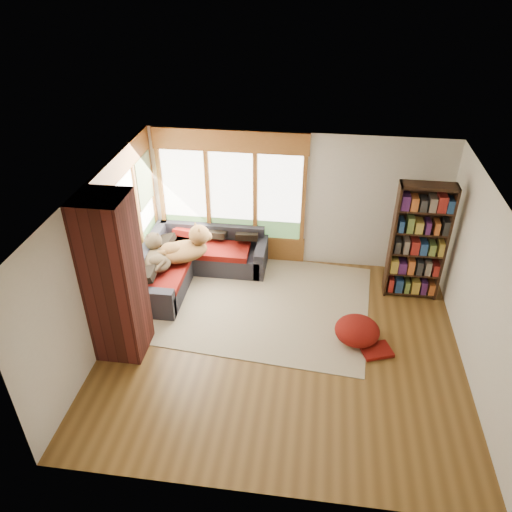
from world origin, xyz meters
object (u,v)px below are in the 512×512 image
(dog_brindle, at_px, (156,252))
(bookshelf, at_px, (418,243))
(brick_chimney, at_px, (114,279))
(sectional_sofa, at_px, (186,262))
(area_rug, at_px, (258,302))
(pouf, at_px, (357,330))
(dog_tan, at_px, (186,244))

(dog_brindle, bearing_deg, bookshelf, -110.86)
(brick_chimney, xyz_separation_m, dog_brindle, (0.05, 1.62, -0.54))
(brick_chimney, bearing_deg, sectional_sofa, 77.71)
(area_rug, xyz_separation_m, dog_brindle, (-1.84, 0.22, 0.75))
(bookshelf, distance_m, pouf, 1.89)
(brick_chimney, distance_m, dog_tan, 2.02)
(pouf, distance_m, dog_tan, 3.33)
(brick_chimney, bearing_deg, dog_brindle, 88.27)
(bookshelf, height_order, dog_tan, bookshelf)
(dog_tan, bearing_deg, sectional_sofa, 85.75)
(pouf, height_order, dog_tan, dog_tan)
(sectional_sofa, height_order, pouf, sectional_sofa)
(dog_tan, height_order, dog_brindle, dog_tan)
(brick_chimney, bearing_deg, pouf, 10.28)
(area_rug, relative_size, dog_tan, 3.47)
(sectional_sofa, height_order, area_rug, sectional_sofa)
(pouf, height_order, dog_brindle, dog_brindle)
(dog_brindle, bearing_deg, pouf, -131.47)
(area_rug, distance_m, bookshelf, 2.92)
(bookshelf, xyz_separation_m, dog_tan, (-4.01, -0.14, -0.26))
(sectional_sofa, xyz_separation_m, pouf, (3.12, -1.40, -0.10))
(area_rug, relative_size, dog_brindle, 4.15)
(bookshelf, bearing_deg, dog_tan, -177.96)
(dog_brindle, bearing_deg, brick_chimney, 152.25)
(dog_tan, distance_m, dog_brindle, 0.55)
(sectional_sofa, distance_m, dog_tan, 0.54)
(sectional_sofa, bearing_deg, dog_brindle, -132.95)
(sectional_sofa, distance_m, area_rug, 1.61)
(bookshelf, distance_m, dog_brindle, 4.52)
(area_rug, bearing_deg, dog_tan, 160.58)
(sectional_sofa, relative_size, dog_tan, 2.01)
(dog_tan, bearing_deg, brick_chimney, -137.24)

